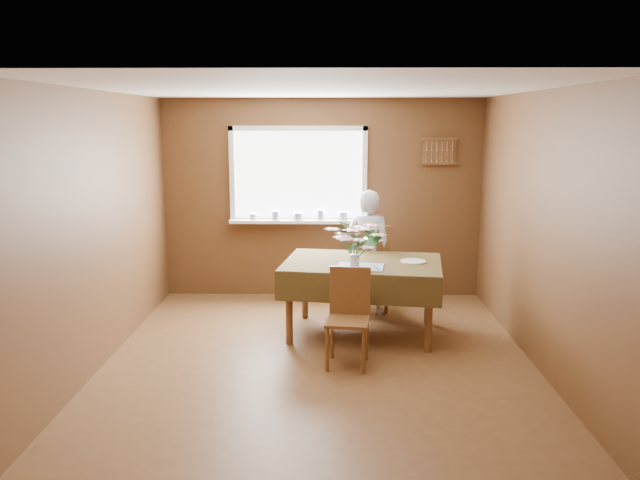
{
  "coord_description": "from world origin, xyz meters",
  "views": [
    {
      "loc": [
        0.1,
        -5.58,
        2.24
      ],
      "look_at": [
        0.0,
        0.55,
        1.05
      ],
      "focal_mm": 35.0,
      "sensor_mm": 36.0,
      "label": 1
    }
  ],
  "objects_px": {
    "dining_table": "(362,270)",
    "chair_far": "(369,265)",
    "flower_bouquet": "(355,239)",
    "seated_woman": "(368,252)",
    "chair_near": "(349,312)"
  },
  "relations": [
    {
      "from": "flower_bouquet",
      "to": "seated_woman",
      "type": "bearing_deg",
      "value": 78.52
    },
    {
      "from": "chair_near",
      "to": "chair_far",
      "type": "bearing_deg",
      "value": 87.78
    },
    {
      "from": "chair_far",
      "to": "chair_near",
      "type": "xyz_separation_m",
      "value": [
        -0.28,
        -1.58,
        -0.07
      ]
    },
    {
      "from": "dining_table",
      "to": "chair_near",
      "type": "height_order",
      "value": "chair_near"
    },
    {
      "from": "chair_far",
      "to": "flower_bouquet",
      "type": "bearing_deg",
      "value": 69.24
    },
    {
      "from": "chair_far",
      "to": "flower_bouquet",
      "type": "xyz_separation_m",
      "value": [
        -0.21,
        -1.02,
        0.51
      ]
    },
    {
      "from": "chair_near",
      "to": "dining_table",
      "type": "bearing_deg",
      "value": 86.47
    },
    {
      "from": "chair_far",
      "to": "flower_bouquet",
      "type": "relative_size",
      "value": 2.04
    },
    {
      "from": "seated_woman",
      "to": "flower_bouquet",
      "type": "xyz_separation_m",
      "value": [
        -0.2,
        -0.97,
        0.34
      ]
    },
    {
      "from": "dining_table",
      "to": "chair_far",
      "type": "distance_m",
      "value": 0.8
    },
    {
      "from": "dining_table",
      "to": "seated_woman",
      "type": "relative_size",
      "value": 1.21
    },
    {
      "from": "chair_far",
      "to": "flower_bouquet",
      "type": "distance_m",
      "value": 1.15
    },
    {
      "from": "dining_table",
      "to": "chair_far",
      "type": "height_order",
      "value": "chair_far"
    },
    {
      "from": "chair_near",
      "to": "flower_bouquet",
      "type": "relative_size",
      "value": 1.75
    },
    {
      "from": "dining_table",
      "to": "chair_near",
      "type": "relative_size",
      "value": 1.96
    }
  ]
}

